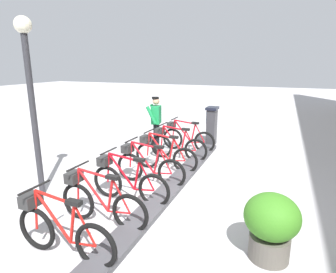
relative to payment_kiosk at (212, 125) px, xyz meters
The scene contains 13 objects.
ground_plane 4.07m from the payment_kiosk, 90.76° to the left, with size 60.00×60.00×0.00m, color #B5B3B6.
dock_rail_base 4.06m from the payment_kiosk, 90.76° to the left, with size 0.44×7.26×0.10m, color #47474C.
payment_kiosk is the anchor object (origin of this frame).
bike_docked_0 1.17m from the payment_kiosk, 59.93° to the left, with size 1.72×0.54×1.02m.
bike_docked_1 2.01m from the payment_kiosk, 73.33° to the left, with size 1.72×0.54×1.02m.
bike_docked_2 2.90m from the payment_kiosk, 78.59° to the left, with size 1.72×0.54×1.02m.
bike_docked_3 3.80m from the payment_kiosk, 81.34° to the left, with size 1.72×0.54×1.02m.
bike_docked_4 4.72m from the payment_kiosk, 83.03° to the left, with size 1.72×0.54×1.02m.
bike_docked_5 5.63m from the payment_kiosk, 84.17° to the left, with size 1.72×0.54×1.02m.
bike_docked_6 6.55m from the payment_kiosk, 84.99° to the left, with size 1.72×0.54×1.02m.
worker_near_rack 1.91m from the payment_kiosk, 35.40° to the left, with size 0.50×0.68×1.66m.
lamp_post 5.84m from the payment_kiosk, 64.39° to the left, with size 0.32×0.32×3.53m.
planter_bush 5.86m from the payment_kiosk, 111.57° to the left, with size 0.76×0.76×0.97m.
Camera 1 is at (-2.09, 5.22, 2.68)m, focal length 30.60 mm.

